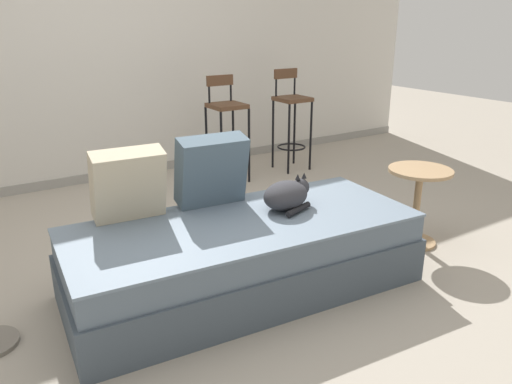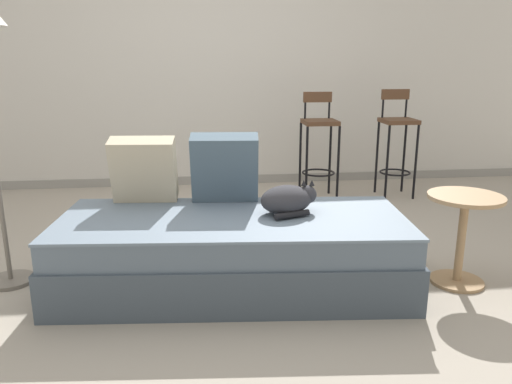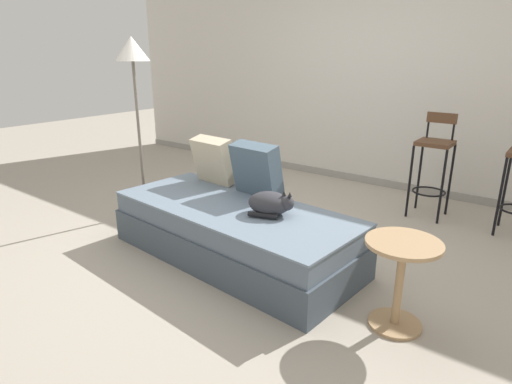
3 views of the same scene
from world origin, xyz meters
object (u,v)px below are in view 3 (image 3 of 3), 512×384
Objects in this scene: throw_pillow_corner at (214,160)px; floor_lamp at (133,66)px; bar_stool_near_window at (433,159)px; side_table at (401,272)px; cat at (271,203)px; couch at (234,231)px; throw_pillow_middle at (256,169)px.

floor_lamp reaches higher than throw_pillow_corner.
bar_stool_near_window is at bearing 45.42° from throw_pillow_corner.
bar_stool_near_window is 3.02m from floor_lamp.
bar_stool_near_window is 1.83× the size of side_table.
couch is at bearing -173.95° from cat.
throw_pillow_middle is 0.49m from cat.
throw_pillow_middle is 0.26× the size of floor_lamp.
throw_pillow_corner is 0.51m from throw_pillow_middle.
bar_stool_near_window reaches higher than cat.
bar_stool_near_window is at bearing 101.20° from side_table.
floor_lamp is at bearing -168.53° from throw_pillow_corner.
floor_lamp reaches higher than bar_stool_near_window.
cat is 0.22× the size of floor_lamp.
couch is 0.56m from throw_pillow_middle.
throw_pillow_middle is 1.87m from bar_stool_near_window.
couch is 1.22× the size of floor_lamp.
cat reaches higher than couch.
side_table is at bearing -6.70° from floor_lamp.
side_table is at bearing -78.80° from bar_stool_near_window.
side_table is (0.40, -2.02, -0.23)m from bar_stool_near_window.
couch is 4.96× the size of throw_pillow_corner.
throw_pillow_middle is at bearing -122.36° from bar_stool_near_window.
throw_pillow_middle is 0.43× the size of bar_stool_near_window.
bar_stool_near_window is at bearing 57.64° from throw_pillow_middle.
cat is at bearing 171.94° from side_table.
throw_pillow_middle is 1.57m from floor_lamp.
cat is at bearing 6.05° from couch.
throw_pillow_middle reaches higher than side_table.
floor_lamp is (-1.34, -0.13, 0.80)m from throw_pillow_middle.
side_table reaches higher than couch.
couch is 2.06× the size of bar_stool_near_window.
throw_pillow_corner reaches higher than side_table.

